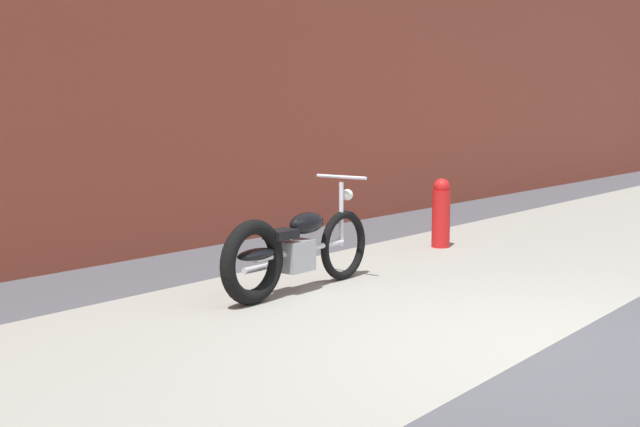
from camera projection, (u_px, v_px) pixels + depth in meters
ground_plane at (544, 349)px, 5.48m from camera, size 80.00×80.00×0.00m
sidewalk_slab at (343, 310)px, 6.57m from camera, size 36.00×3.50×0.01m
brick_building_wall at (86, 24)px, 8.42m from camera, size 36.00×0.50×5.12m
motorcycle_black at (290, 250)px, 7.10m from camera, size 2.01×0.58×1.03m
fire_hydrant at (441, 213)px, 9.59m from camera, size 0.22×0.22×0.84m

